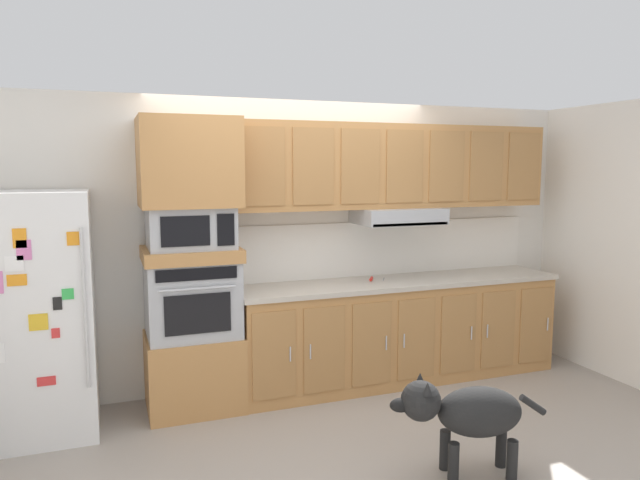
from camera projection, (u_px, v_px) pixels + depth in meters
ground_plane at (338, 427)px, 4.34m from camera, size 9.60×9.60×0.00m
back_kitchen_wall at (292, 243)px, 5.22m from camera, size 6.20×0.12×2.50m
side_panel_right at (632, 244)px, 5.15m from camera, size 0.12×7.10×2.50m
refrigerator at (37, 314)px, 4.16m from camera, size 0.76×0.73×1.76m
oven_base_cabinet at (194, 371)px, 4.68m from camera, size 0.74×0.62×0.60m
built_in_oven at (192, 298)px, 4.60m from camera, size 0.70×0.62×0.60m
appliance_mid_shelf at (191, 254)px, 4.56m from camera, size 0.74×0.62×0.10m
microwave at (190, 227)px, 4.53m from camera, size 0.64×0.54×0.32m
appliance_upper_cabinet at (188, 162)px, 4.47m from camera, size 0.74×0.62×0.68m
lower_cabinet_run at (400, 332)px, 5.29m from camera, size 2.96×0.63×0.88m
countertop_slab at (400, 282)px, 5.24m from camera, size 3.00×0.64×0.04m
backsplash_panel at (386, 248)px, 5.47m from camera, size 3.00×0.02×0.50m
upper_cabinet_with_hood at (396, 170)px, 5.23m from camera, size 2.96×0.48×0.88m
screwdriver at (372, 279)px, 5.19m from camera, size 0.17×0.16×0.03m
dog at (466, 412)px, 3.62m from camera, size 0.98×0.44×0.65m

